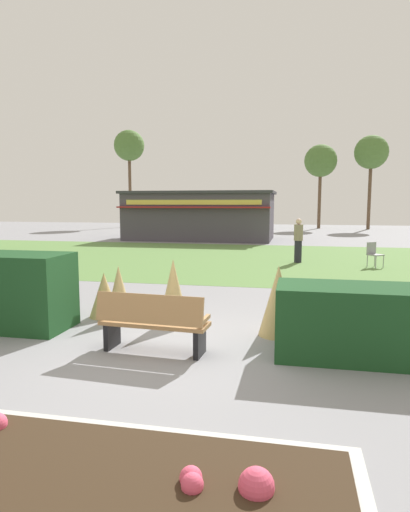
# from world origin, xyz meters

# --- Properties ---
(ground_plane) EXTENTS (80.00, 80.00, 0.00)m
(ground_plane) POSITION_xyz_m (0.00, 0.00, 0.00)
(ground_plane) COLOR gray
(lawn_patch) EXTENTS (36.00, 12.00, 0.01)m
(lawn_patch) POSITION_xyz_m (0.00, 11.30, 0.00)
(lawn_patch) COLOR #5B8442
(lawn_patch) RESTS_ON ground_plane
(flower_bed) EXTENTS (4.55, 2.17, 0.33)m
(flower_bed) POSITION_xyz_m (0.36, -3.69, 0.09)
(flower_bed) COLOR beige
(flower_bed) RESTS_ON ground_plane
(park_bench) EXTENTS (1.73, 0.64, 0.95)m
(park_bench) POSITION_xyz_m (-0.11, -0.21, 0.48)
(park_bench) COLOR #9E7547
(park_bench) RESTS_ON ground_plane
(hedge_left) EXTENTS (2.36, 1.10, 1.38)m
(hedge_left) POSITION_xyz_m (-3.20, 0.57, 0.69)
(hedge_left) COLOR #19421E
(hedge_left) RESTS_ON ground_plane
(hedge_right) EXTENTS (2.12, 1.10, 1.08)m
(hedge_right) POSITION_xyz_m (2.81, 0.20, 0.54)
(hedge_right) COLOR #19421E
(hedge_right) RESTS_ON ground_plane
(ornamental_grass_behind_left) EXTENTS (0.55, 0.55, 1.09)m
(ornamental_grass_behind_left) POSITION_xyz_m (-1.35, 1.45, 0.54)
(ornamental_grass_behind_left) COLOR tan
(ornamental_grass_behind_left) RESTS_ON ground_plane
(ornamental_grass_behind_right) EXTENTS (0.61, 0.61, 0.90)m
(ornamental_grass_behind_right) POSITION_xyz_m (-1.76, 1.65, 0.45)
(ornamental_grass_behind_right) COLOR tan
(ornamental_grass_behind_right) RESTS_ON ground_plane
(ornamental_grass_behind_center) EXTENTS (0.67, 0.67, 1.24)m
(ornamental_grass_behind_center) POSITION_xyz_m (1.74, 1.10, 0.62)
(ornamental_grass_behind_center) COLOR tan
(ornamental_grass_behind_center) RESTS_ON ground_plane
(ornamental_grass_behind_far) EXTENTS (0.59, 0.59, 1.26)m
(ornamental_grass_behind_far) POSITION_xyz_m (-0.21, 1.30, 0.63)
(ornamental_grass_behind_far) COLOR tan
(ornamental_grass_behind_far) RESTS_ON ground_plane
(food_kiosk) EXTENTS (9.13, 5.22, 2.97)m
(food_kiosk) POSITION_xyz_m (-3.84, 20.50, 1.49)
(food_kiosk) COLOR #47424C
(food_kiosk) RESTS_ON ground_plane
(cafe_chair_east) EXTENTS (0.62, 0.62, 0.89)m
(cafe_chair_east) POSITION_xyz_m (4.75, 10.00, 0.53)
(cafe_chair_east) COLOR gray
(cafe_chair_east) RESTS_ON ground_plane
(person_strolling) EXTENTS (0.34, 0.34, 1.69)m
(person_strolling) POSITION_xyz_m (2.11, 10.68, 0.86)
(person_strolling) COLOR #23232D
(person_strolling) RESTS_ON ground_plane
(parked_car_west_slot) EXTENTS (4.21, 2.07, 1.20)m
(parked_car_west_slot) POSITION_xyz_m (-4.30, 27.95, 0.64)
(parked_car_west_slot) COLOR #B7BABF
(parked_car_west_slot) RESTS_ON ground_plane
(tree_left_bg) EXTENTS (2.80, 2.80, 7.88)m
(tree_left_bg) POSITION_xyz_m (8.08, 33.25, 6.41)
(tree_left_bg) COLOR brown
(tree_left_bg) RESTS_ON ground_plane
(tree_right_bg) EXTENTS (2.80, 2.80, 8.90)m
(tree_right_bg) POSITION_xyz_m (-13.25, 32.74, 7.41)
(tree_right_bg) COLOR brown
(tree_right_bg) RESTS_ON ground_plane
(tree_center_bg) EXTENTS (2.80, 2.80, 7.28)m
(tree_center_bg) POSITION_xyz_m (3.99, 33.65, 5.83)
(tree_center_bg) COLOR brown
(tree_center_bg) RESTS_ON ground_plane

